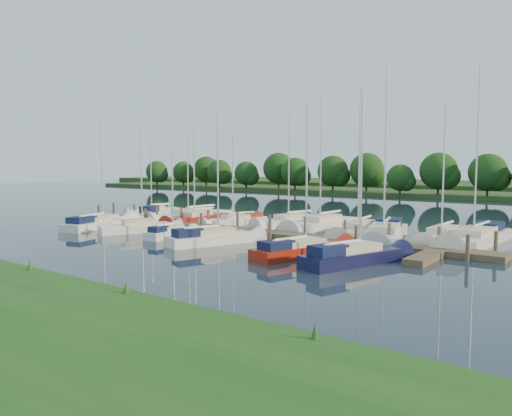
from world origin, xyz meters
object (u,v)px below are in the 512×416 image
Objects in this scene: dock at (239,232)px; sailboat_n_5 at (291,223)px; sailboat_n_0 at (154,212)px; sailboat_s_2 at (170,233)px; motorboat at (149,215)px.

dock is 7.17m from sailboat_n_5.
sailboat_n_0 is 18.70m from sailboat_n_5.
sailboat_n_0 is 18.92m from sailboat_s_2.
motorboat is at bearing 138.22° from sailboat_s_2.
sailboat_s_2 is at bearing 88.04° from sailboat_n_5.
sailboat_s_2 reaches higher than dock.
motorboat is (2.89, -3.21, 0.07)m from sailboat_n_0.
sailboat_n_5 is 1.45× the size of sailboat_s_2.
sailboat_n_5 is (0.42, 7.16, 0.08)m from dock.
motorboat reaches higher than dock.
dock is 15.84m from motorboat.
sailboat_n_0 is at bearing 16.04° from sailboat_n_5.
dock is 4.77× the size of sailboat_n_0.
motorboat is 14.70m from sailboat_s_2.
sailboat_n_0 is 4.32m from motorboat.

